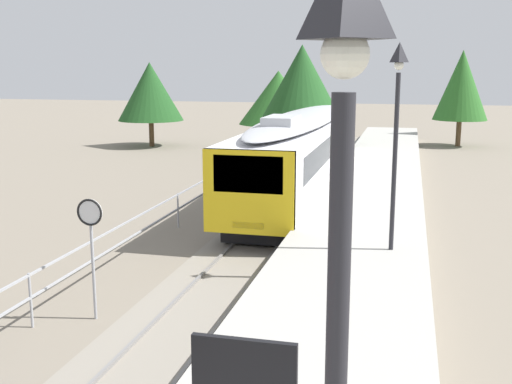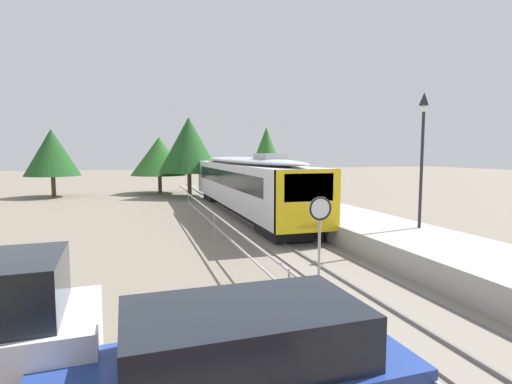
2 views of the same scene
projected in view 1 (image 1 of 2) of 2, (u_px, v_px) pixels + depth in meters
name	position (u px, v px, depth m)	size (l,w,h in m)	color
ground_plane	(196.00, 221.00, 23.19)	(160.00, 160.00, 0.00)	slate
track_rails	(274.00, 225.00, 22.48)	(3.20, 60.00, 0.14)	gray
commuter_train	(303.00, 147.00, 27.77)	(2.82, 19.76, 3.74)	silver
station_platform	(366.00, 219.00, 21.64)	(3.90, 60.00, 0.90)	#A8A59E
platform_lamp_near_end	(339.00, 266.00, 3.19)	(0.34, 0.34, 5.35)	#232328
platform_lamp_mid_platform	(397.00, 108.00, 15.75)	(0.34, 0.34, 5.35)	#232328
platform_notice_board	(244.00, 382.00, 6.93)	(1.20, 0.08, 1.80)	#232328
speed_limit_sign	(91.00, 229.00, 13.76)	(0.61, 0.10, 2.81)	#9EA0A5
carpark_fence	(30.00, 288.00, 13.55)	(0.06, 36.06, 1.25)	#9EA0A5
tree_behind_carpark	(461.00, 85.00, 44.61)	(3.86, 3.86, 6.89)	brown
tree_behind_station_far	(302.00, 85.00, 38.57)	(5.39, 5.39, 7.03)	brown
tree_distant_left	(278.00, 98.00, 43.16)	(5.47, 5.47, 5.44)	brown
tree_distant_centre	(150.00, 92.00, 44.66)	(4.70, 4.70, 6.03)	brown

